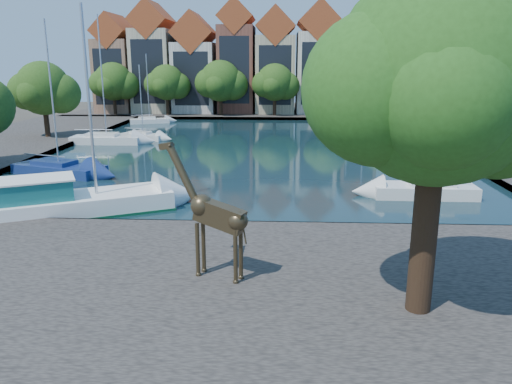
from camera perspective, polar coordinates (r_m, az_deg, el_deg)
ground at (r=25.66m, az=-3.90°, el=-4.31°), size 160.00×160.00×0.00m
water_basin at (r=48.88m, az=-0.65°, el=4.96°), size 38.00×50.00×0.08m
near_quay at (r=19.14m, az=-6.37°, el=-10.45°), size 50.00×14.00×0.50m
far_quay at (r=80.54m, az=0.74°, el=9.00°), size 60.00×16.00×0.50m
left_quay at (r=56.19m, az=-27.12°, el=4.85°), size 14.00×52.00×0.50m
right_quay at (r=53.52m, az=27.23°, el=4.41°), size 14.00×52.00×0.50m
plane_tree at (r=15.80m, az=20.48°, el=11.30°), size 8.32×6.40×10.62m
townhouse_west_end at (r=84.17m, az=-15.56°, el=13.57°), size 5.44×9.18×14.93m
townhouse_west_mid at (r=82.51m, az=-11.52°, el=14.40°), size 5.94×9.18×16.79m
townhouse_west_inner at (r=81.19m, az=-6.90°, el=13.96°), size 6.43×9.18×15.15m
townhouse_center at (r=80.36m, az=-2.19°, el=14.77°), size 5.44×9.18×16.93m
townhouse_east_inner at (r=80.07m, az=2.23°, el=14.32°), size 5.94×9.18×15.79m
townhouse_east_mid at (r=80.26m, az=7.03°, el=14.49°), size 6.43×9.18×16.65m
townhouse_east_end at (r=80.98m, az=11.73°, el=13.59°), size 5.44×9.18×14.43m
far_tree_far_west at (r=78.66m, az=-15.93°, el=11.91°), size 7.28×5.60×7.68m
far_tree_west at (r=76.52m, az=-10.11°, el=12.09°), size 6.76×5.20×7.36m
far_tree_mid_west at (r=75.15m, az=-4.01°, el=12.40°), size 7.80×6.00×8.00m
far_tree_mid_east at (r=74.65m, az=2.24°, el=12.28°), size 7.02×5.40×7.52m
far_tree_east at (r=74.98m, az=8.51°, el=12.23°), size 7.54×5.80×7.84m
far_tree_far_east at (r=76.17m, az=14.63°, el=11.84°), size 6.76×5.20×7.36m
side_tree_left_far at (r=57.77m, az=-23.05°, el=10.66°), size 7.28×5.60×7.88m
giraffe_statue at (r=18.32m, az=-4.95°, el=-2.51°), size 3.37×1.61×4.99m
motorsailer at (r=29.42m, az=-20.84°, el=-0.87°), size 10.93×7.55×11.18m
sailboat_left_b at (r=40.39m, az=-21.57°, el=2.69°), size 7.54×4.69×11.15m
sailboat_left_c at (r=53.97m, az=-16.70°, el=5.97°), size 7.07×2.54×12.67m
sailboat_left_d at (r=55.86m, az=-12.79°, el=6.37°), size 5.33×3.34×7.89m
sailboat_left_e at (r=70.37m, az=-12.08°, el=8.09°), size 5.53×3.37×9.18m
sailboat_right_a at (r=33.00m, az=18.69°, el=0.49°), size 6.32×2.29×10.38m
sailboat_right_b at (r=48.89m, az=17.15°, el=5.06°), size 7.05×4.58×12.52m
sailboat_right_c at (r=56.02m, az=12.20°, el=6.57°), size 6.11×3.49×9.70m
sailboat_right_d at (r=68.97m, az=10.47°, el=8.02°), size 5.38×3.52×7.15m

